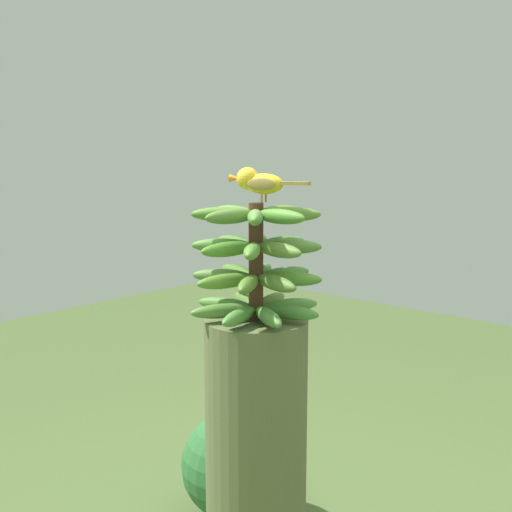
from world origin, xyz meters
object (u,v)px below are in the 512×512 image
(banana_tree, at_px, (256,498))
(banana_bunch, at_px, (256,262))
(perched_bird, at_px, (259,182))
(tropical_shrub, at_px, (235,464))

(banana_tree, xyz_separation_m, banana_bunch, (0.00, 0.00, 0.63))
(banana_bunch, xyz_separation_m, perched_bird, (0.02, 0.01, 0.20))
(banana_bunch, distance_m, tropical_shrub, 1.10)
(banana_bunch, xyz_separation_m, tropical_shrub, (0.44, 0.49, -0.88))
(perched_bird, bearing_deg, banana_tree, -155.90)
(perched_bird, bearing_deg, banana_bunch, -156.59)
(banana_tree, xyz_separation_m, tropical_shrub, (0.44, 0.49, -0.25))
(banana_bunch, bearing_deg, perched_bird, 23.41)
(banana_tree, bearing_deg, perched_bird, 24.10)
(banana_tree, height_order, perched_bird, perched_bird)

